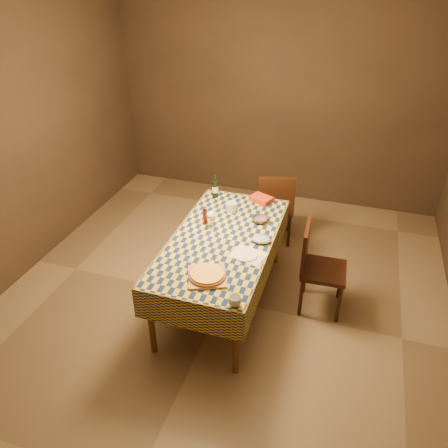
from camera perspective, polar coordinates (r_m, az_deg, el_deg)
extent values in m
plane|color=brown|center=(4.58, -0.19, -9.94)|extent=(5.00, 5.00, 0.00)
plane|color=white|center=(3.45, -0.28, 25.94)|extent=(5.00, 5.00, 0.00)
cube|color=#34271D|center=(6.10, 7.23, 15.29)|extent=(4.50, 0.10, 2.70)
cube|color=#34271D|center=(2.13, -23.43, -24.72)|extent=(4.50, 0.10, 2.70)
cube|color=#34271D|center=(4.94, -26.22, 8.32)|extent=(0.10, 5.00, 2.70)
cylinder|color=brown|center=(3.88, -9.53, -12.29)|extent=(0.06, 0.06, 0.75)
cylinder|color=brown|center=(3.67, 1.55, -14.95)|extent=(0.06, 0.06, 0.75)
cylinder|color=brown|center=(5.09, -1.42, 0.04)|extent=(0.06, 0.06, 0.75)
cylinder|color=brown|center=(4.93, 6.97, -1.36)|extent=(0.06, 0.06, 0.75)
cube|color=brown|center=(4.13, -0.21, -2.24)|extent=(0.90, 1.80, 0.03)
cube|color=olive|center=(4.12, -0.21, -2.01)|extent=(0.92, 1.82, 0.02)
cube|color=olive|center=(3.53, -4.84, -11.77)|extent=(0.94, 0.01, 0.30)
cube|color=olive|center=(4.94, 3.03, 2.25)|extent=(0.94, 0.01, 0.30)
cube|color=olive|center=(4.34, -6.07, -2.50)|extent=(0.01, 1.84, 0.30)
cube|color=olive|center=(4.11, 6.00, -4.71)|extent=(0.01, 1.84, 0.30)
cube|color=#A6704E|center=(3.64, -2.19, -6.87)|extent=(0.41, 0.41, 0.02)
cylinder|color=#985119|center=(3.62, -2.20, -6.64)|extent=(0.34, 0.34, 0.02)
cylinder|color=gold|center=(3.62, -2.21, -6.45)|extent=(0.31, 0.31, 0.01)
cylinder|color=#531813|center=(4.30, -2.47, 0.91)|extent=(0.05, 0.05, 0.15)
sphere|color=#531813|center=(4.25, -2.50, 2.01)|extent=(0.03, 0.03, 0.03)
imported|color=#644954|center=(4.37, 4.72, 0.57)|extent=(0.19, 0.19, 0.05)
cylinder|color=white|center=(4.29, -1.71, -0.32)|extent=(0.10, 0.10, 0.01)
cylinder|color=white|center=(4.27, -1.72, 0.17)|extent=(0.01, 0.01, 0.08)
sphere|color=white|center=(4.22, -1.74, 1.14)|extent=(0.09, 0.09, 0.09)
ellipsoid|color=#410907|center=(4.23, -1.74, 1.02)|extent=(0.06, 0.06, 0.03)
cylinder|color=black|center=(4.79, -1.17, 4.59)|extent=(0.08, 0.08, 0.19)
cylinder|color=black|center=(4.73, -1.18, 6.05)|extent=(0.03, 0.03, 0.08)
cylinder|color=beige|center=(4.79, -1.17, 4.59)|extent=(0.09, 0.09, 0.07)
cylinder|color=silver|center=(4.54, 0.95, 2.26)|extent=(0.13, 0.13, 0.09)
cube|color=#B23017|center=(4.74, 4.89, 3.27)|extent=(0.27, 0.24, 0.06)
cylinder|color=white|center=(3.90, 2.79, -3.97)|extent=(0.29, 0.29, 0.01)
imported|color=silver|center=(3.36, 1.41, -10.03)|extent=(0.13, 0.13, 0.08)
cube|color=silver|center=(3.90, 3.19, -4.06)|extent=(0.34, 0.29, 0.00)
ellipsoid|color=#A3ACD1|center=(4.07, 4.88, -2.03)|extent=(0.20, 0.17, 0.05)
cube|color=black|center=(5.33, 6.64, 2.29)|extent=(0.51, 0.51, 0.04)
cube|color=black|center=(5.03, 6.88, 3.66)|extent=(0.42, 0.13, 0.46)
cylinder|color=black|center=(5.61, 8.28, 1.03)|extent=(0.04, 0.04, 0.43)
cylinder|color=black|center=(5.59, 4.60, 1.16)|extent=(0.04, 0.04, 0.43)
cylinder|color=black|center=(5.31, 8.48, -0.95)|extent=(0.04, 0.04, 0.43)
cylinder|color=black|center=(5.29, 4.60, -0.81)|extent=(0.04, 0.04, 0.43)
cube|color=black|center=(4.34, 12.92, -5.95)|extent=(0.44, 0.44, 0.04)
cube|color=black|center=(4.20, 10.61, -2.86)|extent=(0.05, 0.42, 0.46)
cylinder|color=black|center=(4.36, 14.76, -10.13)|extent=(0.04, 0.04, 0.43)
cylinder|color=black|center=(4.64, 14.96, -7.23)|extent=(0.04, 0.04, 0.43)
cylinder|color=black|center=(4.35, 10.00, -9.48)|extent=(0.04, 0.04, 0.43)
cylinder|color=black|center=(4.63, 10.51, -6.62)|extent=(0.04, 0.04, 0.43)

